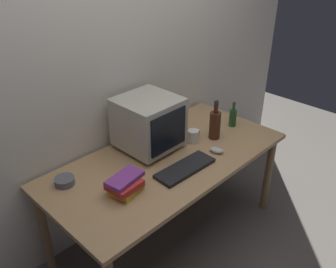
% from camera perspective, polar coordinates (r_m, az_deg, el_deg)
% --- Properties ---
extents(ground_plane, '(6.00, 6.00, 0.00)m').
position_cam_1_polar(ground_plane, '(2.87, 0.00, -15.57)').
color(ground_plane, '#56514C').
extents(back_wall, '(4.00, 0.08, 2.50)m').
position_cam_1_polar(back_wall, '(2.51, -7.84, 11.08)').
color(back_wall, silver).
rests_on(back_wall, ground).
extents(desk, '(1.69, 0.82, 0.70)m').
position_cam_1_polar(desk, '(2.46, 0.00, -5.16)').
color(desk, tan).
rests_on(desk, ground).
extents(crt_monitor, '(0.38, 0.39, 0.37)m').
position_cam_1_polar(crt_monitor, '(2.44, -3.06, 1.77)').
color(crt_monitor, '#B2AD9E').
rests_on(crt_monitor, desk).
extents(keyboard, '(0.42, 0.16, 0.02)m').
position_cam_1_polar(keyboard, '(2.30, 2.72, -5.42)').
color(keyboard, black).
rests_on(keyboard, desk).
extents(computer_mouse, '(0.09, 0.11, 0.04)m').
position_cam_1_polar(computer_mouse, '(2.49, 7.68, -2.56)').
color(computer_mouse, beige).
rests_on(computer_mouse, desk).
extents(bottle_tall, '(0.08, 0.08, 0.30)m').
position_cam_1_polar(bottle_tall, '(2.62, 7.44, 1.57)').
color(bottle_tall, '#472314').
rests_on(bottle_tall, desk).
extents(bottle_short, '(0.06, 0.06, 0.20)m').
position_cam_1_polar(bottle_short, '(2.82, 10.22, 2.68)').
color(bottle_short, '#1E4C23').
rests_on(bottle_short, desk).
extents(book_stack, '(0.24, 0.17, 0.10)m').
position_cam_1_polar(book_stack, '(2.10, -6.81, -7.96)').
color(book_stack, gold).
rests_on(book_stack, desk).
extents(mug, '(0.12, 0.08, 0.09)m').
position_cam_1_polar(mug, '(2.59, 4.04, -0.29)').
color(mug, white).
rests_on(mug, desk).
extents(cd_spindle, '(0.12, 0.12, 0.04)m').
position_cam_1_polar(cd_spindle, '(2.25, -16.05, -7.17)').
color(cd_spindle, '#595B66').
rests_on(cd_spindle, desk).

